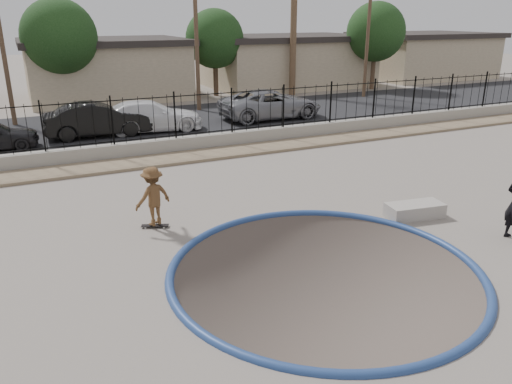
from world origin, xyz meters
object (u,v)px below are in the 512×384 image
object	(u,v)px
skateboard	(155,226)
concrete_ledge	(415,210)
car_c	(150,116)
car_d	(271,104)
skater	(153,200)
car_b	(97,120)

from	to	relation	value
skateboard	concrete_ledge	world-z (taller)	concrete_ledge
car_c	car_d	world-z (taller)	car_d
skateboard	car_d	bearing A→B (deg)	73.70
skateboard	car_d	size ratio (longest dim) A/B	0.13
skater	car_d	size ratio (longest dim) A/B	0.28
skateboard	car_b	xyz separation A→B (m)	(0.31, 11.49, 0.76)
car_d	concrete_ledge	bearing A→B (deg)	168.38
skateboard	concrete_ledge	size ratio (longest dim) A/B	0.46
skateboard	car_c	xyz separation A→B (m)	(2.78, 11.57, 0.72)
car_d	car_c	bearing A→B (deg)	91.39
car_d	car_b	bearing A→B (deg)	91.24
car_b	car_d	world-z (taller)	car_d
concrete_ledge	car_b	world-z (taller)	car_b
car_c	car_d	bearing A→B (deg)	-82.10
car_b	car_c	world-z (taller)	car_b
skater	skateboard	xyz separation A→B (m)	(0.00, 0.00, -0.74)
skater	car_b	world-z (taller)	car_b
car_c	concrete_ledge	bearing A→B (deg)	-158.43
skater	car_d	xyz separation A→B (m)	(9.47, 11.85, 0.02)
car_b	car_c	bearing A→B (deg)	-86.78
car_b	car_c	distance (m)	2.47
skater	car_b	xyz separation A→B (m)	(0.31, 11.49, 0.02)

